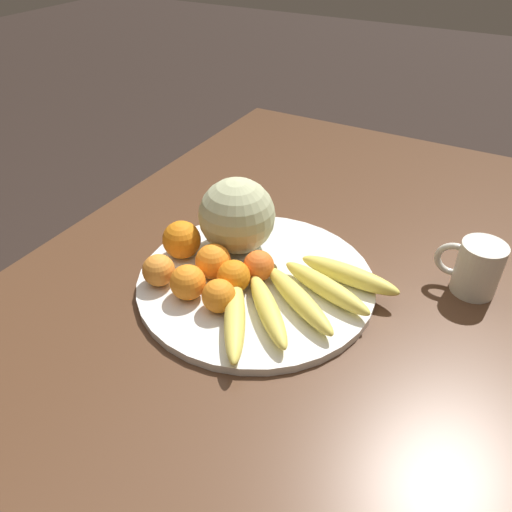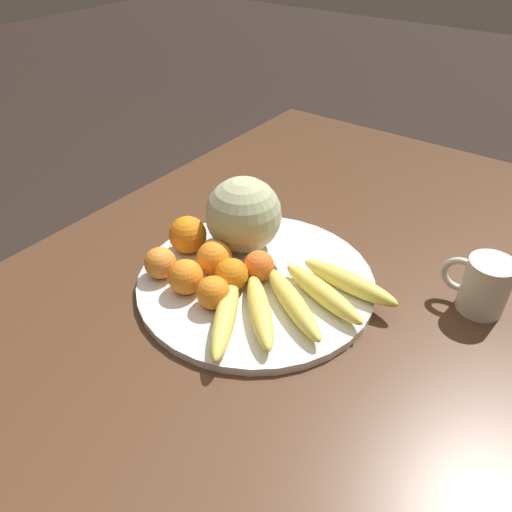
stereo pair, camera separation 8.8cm
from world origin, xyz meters
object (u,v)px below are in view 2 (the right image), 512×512
object	(u,v)px
fruit_bowl	(256,281)
melon	(243,215)
orange_front_left	(213,293)
orange_side_extra	(259,266)
banana_bunch	(292,300)
orange_back_left	(160,263)
orange_front_right	(232,275)
orange_back_right	(214,258)
ceramic_mug	(484,285)
kitchen_table	(279,332)
orange_mid_center	(186,277)
orange_top_small	(187,235)

from	to	relation	value
fruit_bowl	melon	xyz separation A→B (m)	(0.07, 0.08, 0.08)
orange_front_left	orange_side_extra	distance (m)	0.11
banana_bunch	orange_side_extra	size ratio (longest dim) A/B	5.55
banana_bunch	orange_front_left	bearing A→B (deg)	-114.66
orange_back_left	orange_side_extra	bearing A→B (deg)	-56.21
melon	orange_front_left	bearing A→B (deg)	-159.08
fruit_bowl	banana_bunch	distance (m)	0.10
orange_front_right	orange_side_extra	bearing A→B (deg)	-23.56
orange_back_right	ceramic_mug	distance (m)	0.47
kitchen_table	orange_front_left	distance (m)	0.17
fruit_bowl	melon	size ratio (longest dim) A/B	2.95
orange_mid_center	orange_top_small	xyz separation A→B (m)	(0.09, 0.08, 0.01)
banana_bunch	orange_front_left	size ratio (longest dim) A/B	5.43
orange_back_right	kitchen_table	bearing A→B (deg)	-79.29
orange_mid_center	melon	bearing A→B (deg)	0.29
orange_back_right	orange_side_extra	world-z (taller)	orange_back_right
banana_bunch	orange_front_right	xyz separation A→B (m)	(-0.02, 0.11, 0.01)
orange_mid_center	fruit_bowl	bearing A→B (deg)	-37.79
melon	orange_mid_center	world-z (taller)	melon
melon	orange_side_extra	world-z (taller)	melon
melon	orange_top_small	distance (m)	0.12
orange_top_small	melon	bearing A→B (deg)	-46.31
fruit_bowl	orange_side_extra	world-z (taller)	orange_side_extra
fruit_bowl	orange_side_extra	xyz separation A→B (m)	(0.00, -0.00, 0.04)
banana_bunch	orange_front_right	size ratio (longest dim) A/B	5.26
banana_bunch	orange_top_small	size ratio (longest dim) A/B	4.27
banana_bunch	orange_mid_center	size ratio (longest dim) A/B	5.02
fruit_bowl	ceramic_mug	xyz separation A→B (m)	(0.18, -0.35, 0.04)
orange_mid_center	orange_top_small	size ratio (longest dim) A/B	0.85
orange_mid_center	orange_front_right	bearing A→B (deg)	-48.47
orange_mid_center	banana_bunch	bearing A→B (deg)	-67.85
orange_side_extra	ceramic_mug	xyz separation A→B (m)	(0.17, -0.34, 0.01)
orange_front_right	orange_mid_center	distance (m)	0.08
fruit_bowl	orange_top_small	bearing A→B (deg)	92.92
fruit_bowl	banana_bunch	world-z (taller)	banana_bunch
melon	kitchen_table	bearing A→B (deg)	-118.60
orange_front_right	orange_side_extra	size ratio (longest dim) A/B	1.05
orange_back_left	orange_side_extra	size ratio (longest dim) A/B	1.04
orange_mid_center	orange_top_small	distance (m)	0.12
orange_front_right	orange_front_left	bearing A→B (deg)	-175.43
orange_front_right	orange_side_extra	distance (m)	0.06
orange_mid_center	orange_side_extra	bearing A→B (deg)	-38.30
kitchen_table	banana_bunch	size ratio (longest dim) A/B	5.24
orange_top_small	ceramic_mug	bearing A→B (deg)	-69.87
orange_front_left	orange_front_right	world-z (taller)	orange_front_right
banana_bunch	orange_back_left	xyz separation A→B (m)	(-0.07, 0.24, 0.01)
banana_bunch	orange_mid_center	world-z (taller)	orange_mid_center
orange_back_left	fruit_bowl	bearing A→B (deg)	-56.34
orange_front_right	ceramic_mug	bearing A→B (deg)	-58.41
kitchen_table	orange_side_extra	world-z (taller)	orange_side_extra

